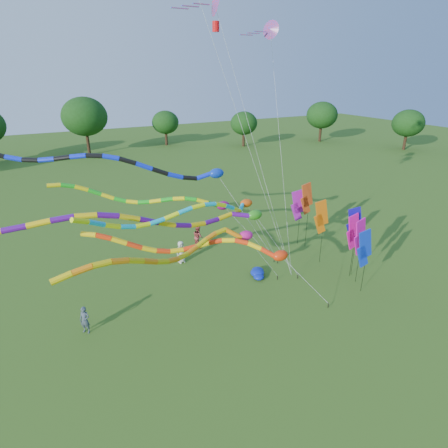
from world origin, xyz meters
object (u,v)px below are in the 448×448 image
tube_kite_orange (194,247)px  person_c (198,237)px  tube_kite_red (213,248)px  person_a (181,252)px  person_b (85,320)px  blue_nylon_heap (255,274)px

tube_kite_orange → person_c: tube_kite_orange is taller
tube_kite_red → tube_kite_orange: (-1.43, -0.71, 0.69)m
tube_kite_orange → person_a: (2.08, 7.37, -4.01)m
person_b → person_a: bearing=74.7°
tube_kite_red → blue_nylon_heap: (4.20, 2.37, -3.94)m
blue_nylon_heap → person_a: 5.59m
person_b → blue_nylon_heap: bearing=44.3°
blue_nylon_heap → tube_kite_red: bearing=-150.5°
blue_nylon_heap → person_b: person_b is taller
tube_kite_red → person_b: size_ratio=7.91×
person_b → tube_kite_red: bearing=26.6°
blue_nylon_heap → person_b: (-10.91, -0.69, 0.57)m
tube_kite_red → tube_kite_orange: 1.74m
person_a → tube_kite_orange: bearing=-117.9°
tube_kite_orange → person_c: (4.18, 9.07, -3.94)m
tube_kite_orange → person_b: bearing=138.6°
blue_nylon_heap → person_a: person_a is taller
blue_nylon_heap → person_b: 10.94m
blue_nylon_heap → person_c: (-1.45, 5.99, 0.70)m
blue_nylon_heap → person_b: size_ratio=0.92×
person_a → person_c: (2.10, 1.71, 0.08)m
tube_kite_red → person_a: size_ratio=7.42×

